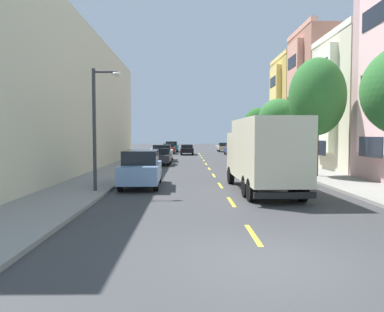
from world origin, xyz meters
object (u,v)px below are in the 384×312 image
(street_tree_third, at_px, (279,119))
(parked_hatchback_burgundy, at_px, (258,158))
(parked_suv_orange, at_px, (239,150))
(street_tree_farthest, at_px, (258,122))
(street_tree_second, at_px, (317,97))
(delivery_box_truck, at_px, (263,151))
(parked_hatchback_navy, at_px, (232,150))
(parked_hatchback_charcoal, at_px, (161,157))
(moving_black_sedan, at_px, (187,149))
(parked_pickup_white, at_px, (163,153))
(parked_suv_sky, at_px, (141,168))
(parked_pickup_teal, at_px, (172,147))
(parked_hatchback_red, at_px, (169,149))
(street_lamp, at_px, (98,119))
(parked_hatchback_champagne, at_px, (223,147))

(street_tree_third, bearing_deg, parked_hatchback_burgundy, -155.97)
(parked_suv_orange, bearing_deg, street_tree_farthest, -23.08)
(street_tree_second, bearing_deg, delivery_box_truck, -127.74)
(street_tree_second, xyz_separation_m, parked_hatchback_navy, (-2.05, 27.31, -4.38))
(parked_hatchback_charcoal, height_order, moving_black_sedan, parked_hatchback_charcoal)
(street_tree_third, xyz_separation_m, street_tree_farthest, (0.00, 9.70, 0.07))
(delivery_box_truck, height_order, parked_hatchback_charcoal, delivery_box_truck)
(parked_pickup_white, bearing_deg, moving_black_sedan, 78.47)
(parked_suv_orange, bearing_deg, street_tree_third, -78.79)
(street_tree_third, relative_size, parked_suv_sky, 1.21)
(parked_suv_orange, height_order, parked_pickup_teal, parked_suv_orange)
(parked_hatchback_burgundy, bearing_deg, moving_black_sedan, 107.51)
(parked_hatchback_red, distance_m, parked_pickup_teal, 6.08)
(street_lamp, distance_m, parked_hatchback_champagne, 45.04)
(street_tree_farthest, height_order, parked_pickup_teal, street_tree_farthest)
(parked_pickup_white, xyz_separation_m, parked_hatchback_charcoal, (0.19, -5.26, -0.07))
(parked_hatchback_navy, relative_size, parked_suv_orange, 0.84)
(street_lamp, bearing_deg, street_tree_third, 52.15)
(parked_hatchback_champagne, bearing_deg, parked_hatchback_navy, -89.20)
(parked_hatchback_charcoal, bearing_deg, street_tree_second, -44.89)
(street_tree_second, xyz_separation_m, moving_black_sedan, (-8.20, 28.49, -4.38))
(delivery_box_truck, height_order, parked_hatchback_champagne, delivery_box_truck)
(street_tree_farthest, bearing_deg, parked_pickup_teal, 120.99)
(parked_hatchback_charcoal, height_order, parked_hatchback_red, same)
(street_tree_farthest, distance_m, street_lamp, 28.39)
(street_lamp, height_order, delivery_box_truck, street_lamp)
(parked_pickup_white, distance_m, parked_suv_orange, 9.78)
(street_tree_farthest, relative_size, street_lamp, 1.02)
(street_tree_second, distance_m, parked_pickup_teal, 38.93)
(street_lamp, height_order, parked_hatchback_red, street_lamp)
(parked_hatchback_charcoal, bearing_deg, delivery_box_truck, -69.98)
(delivery_box_truck, relative_size, moving_black_sedan, 1.73)
(parked_suv_orange, bearing_deg, parked_pickup_teal, 116.94)
(street_lamp, bearing_deg, parked_suv_orange, 68.88)
(street_tree_third, xyz_separation_m, delivery_box_truck, (-4.59, -15.64, -2.18))
(street_tree_third, height_order, parked_pickup_white, street_tree_third)
(parked_pickup_white, height_order, parked_hatchback_navy, parked_pickup_white)
(street_tree_third, height_order, delivery_box_truck, street_tree_third)
(parked_hatchback_navy, bearing_deg, delivery_box_truck, -94.37)
(parked_hatchback_red, bearing_deg, parked_suv_sky, -89.58)
(street_tree_farthest, bearing_deg, parked_pickup_white, -161.58)
(street_tree_second, distance_m, parked_hatchback_navy, 27.73)
(parked_hatchback_charcoal, bearing_deg, street_tree_third, -4.61)
(parked_hatchback_charcoal, relative_size, parked_suv_sky, 0.83)
(street_tree_second, xyz_separation_m, street_tree_third, (0.00, 9.70, -0.99))
(street_lamp, bearing_deg, parked_hatchback_red, 87.79)
(parked_pickup_white, height_order, parked_suv_sky, parked_suv_sky)
(parked_pickup_white, relative_size, parked_hatchback_charcoal, 1.32)
(street_tree_farthest, relative_size, parked_hatchback_charcoal, 1.42)
(street_lamp, distance_m, parked_hatchback_charcoal, 17.02)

